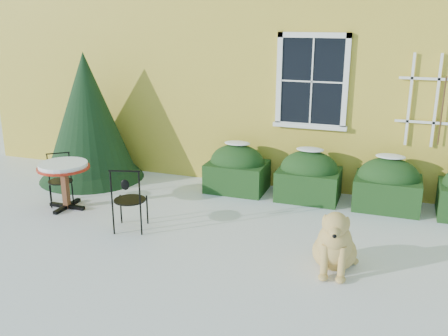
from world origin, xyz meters
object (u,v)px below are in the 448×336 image
at_px(bistro_table, 64,171).
at_px(patio_chair_near, 129,199).
at_px(evergreen_shrub, 89,129).
at_px(patio_chair_far, 60,179).
at_px(dog, 335,245).

distance_m(bistro_table, patio_chair_near, 1.51).
height_order(bistro_table, patio_chair_near, patio_chair_near).
height_order(evergreen_shrub, bistro_table, evergreen_shrub).
relative_size(patio_chair_near, patio_chair_far, 1.16).
distance_m(evergreen_shrub, patio_chair_far, 1.48).
relative_size(evergreen_shrub, patio_chair_far, 2.86).
distance_m(patio_chair_far, dog, 4.76).
xyz_separation_m(patio_chair_near, dog, (3.01, -0.26, -0.14)).
xyz_separation_m(bistro_table, dog, (4.45, -0.69, -0.29)).
relative_size(bistro_table, patio_chair_near, 0.85).
xyz_separation_m(evergreen_shrub, bistro_table, (0.52, -1.52, -0.33)).
bearing_deg(bistro_table, evergreen_shrub, 108.94).
xyz_separation_m(evergreen_shrub, dog, (4.98, -2.20, -0.62)).
bearing_deg(dog, bistro_table, 166.60).
relative_size(patio_chair_far, dog, 0.85).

